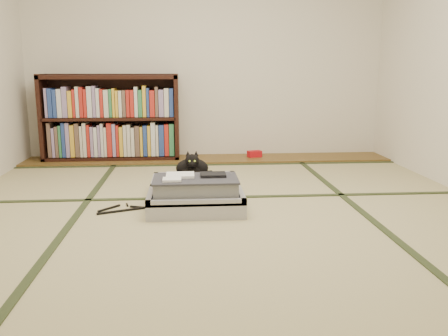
{
  "coord_description": "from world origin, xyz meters",
  "views": [
    {
      "loc": [
        -0.23,
        -3.2,
        1.0
      ],
      "look_at": [
        0.05,
        0.35,
        0.25
      ],
      "focal_mm": 38.0,
      "sensor_mm": 36.0,
      "label": 1
    }
  ],
  "objects": [
    {
      "name": "wood_strip",
      "position": [
        0.0,
        2.0,
        0.01
      ],
      "size": [
        4.0,
        0.5,
        0.02
      ],
      "primitive_type": "cube",
      "color": "brown",
      "rests_on": "ground"
    },
    {
      "name": "hanger",
      "position": [
        -0.68,
        0.12,
        0.01
      ],
      "size": [
        0.41,
        0.26,
        0.01
      ],
      "color": "black",
      "rests_on": "floor"
    },
    {
      "name": "cat",
      "position": [
        -0.19,
        0.53,
        0.22
      ],
      "size": [
        0.3,
        0.3,
        0.24
      ],
      "color": "black",
      "rests_on": "suitcase"
    },
    {
      "name": "bookcase",
      "position": [
        -1.06,
        2.07,
        0.45
      ],
      "size": [
        1.47,
        0.34,
        0.95
      ],
      "color": "black",
      "rests_on": "wood_strip"
    },
    {
      "name": "suitcase",
      "position": [
        -0.17,
        0.24,
        0.09
      ],
      "size": [
        0.68,
        0.9,
        0.27
      ],
      "color": "#A6A5AA",
      "rests_on": "floor"
    },
    {
      "name": "tatami_borders",
      "position": [
        0.0,
        0.49,
        0.0
      ],
      "size": [
        4.0,
        4.5,
        0.01
      ],
      "color": "#2D381E",
      "rests_on": "ground"
    },
    {
      "name": "red_item",
      "position": [
        0.53,
        2.03,
        0.06
      ],
      "size": [
        0.17,
        0.13,
        0.07
      ],
      "primitive_type": "cube",
      "rotation": [
        0.0,
        0.0,
        0.27
      ],
      "color": "red",
      "rests_on": "wood_strip"
    },
    {
      "name": "floor",
      "position": [
        0.0,
        0.0,
        0.0
      ],
      "size": [
        4.5,
        4.5,
        0.0
      ],
      "primitive_type": "plane",
      "color": "tan",
      "rests_on": "ground"
    },
    {
      "name": "cable_coil",
      "position": [
        -0.01,
        0.57,
        0.14
      ],
      "size": [
        0.09,
        0.09,
        0.02
      ],
      "color": "white",
      "rests_on": "suitcase"
    }
  ]
}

